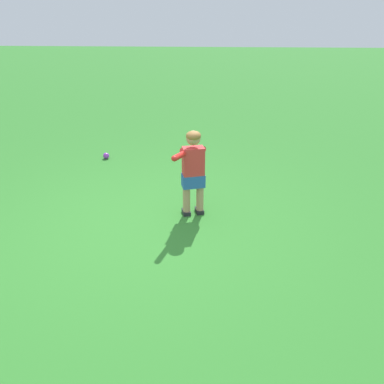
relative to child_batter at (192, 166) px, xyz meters
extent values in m
plane|color=#2D7528|center=(0.54, 0.36, -0.65)|extent=(40.00, 40.00, 0.00)
cube|color=#232328|center=(0.08, 0.00, -0.63)|extent=(0.13, 0.17, 0.05)
cylinder|color=tan|center=(0.07, 0.02, -0.44)|extent=(0.09, 0.09, 0.34)
cube|color=#232328|center=(-0.09, -0.05, -0.63)|extent=(0.13, 0.17, 0.05)
cylinder|color=tan|center=(-0.09, -0.03, -0.44)|extent=(0.09, 0.09, 0.34)
cube|color=#2856A8|center=(-0.01, 0.00, -0.19)|extent=(0.30, 0.22, 0.16)
cube|color=red|center=(-0.01, 0.00, 0.06)|extent=(0.28, 0.21, 0.34)
sphere|color=tan|center=(-0.01, 0.00, 0.34)|extent=(0.17, 0.17, 0.17)
ellipsoid|color=olive|center=(-0.01, 0.01, 0.37)|extent=(0.21, 0.21, 0.11)
sphere|color=red|center=(0.03, -0.14, 0.15)|extent=(0.04, 0.04, 0.04)
cylinder|color=black|center=(0.06, -0.05, 0.16)|extent=(0.07, 0.14, 0.05)
cylinder|color=red|center=(0.13, 0.17, 0.20)|extent=(0.17, 0.35, 0.11)
sphere|color=red|center=(0.18, 0.33, 0.22)|extent=(0.07, 0.07, 0.07)
cylinder|color=red|center=(0.05, -0.10, 0.16)|extent=(0.20, 0.30, 0.14)
cylinder|color=red|center=(-0.01, -0.11, 0.16)|extent=(0.30, 0.21, 0.14)
sphere|color=purple|center=(1.55, -1.85, -0.60)|extent=(0.10, 0.10, 0.10)
camera|label=1|loc=(-0.21, 4.34, 1.77)|focal=36.97mm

